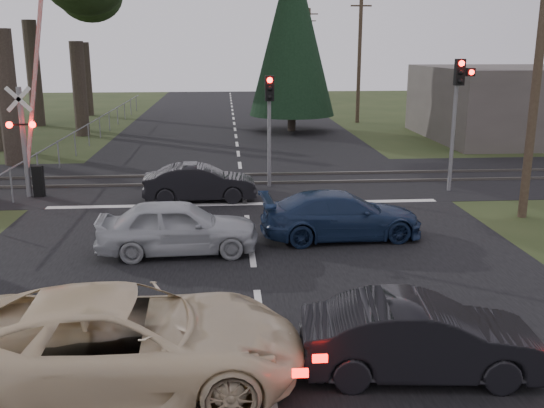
{
  "coord_description": "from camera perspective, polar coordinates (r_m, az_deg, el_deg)",
  "views": [
    {
      "loc": [
        -0.61,
        -11.38,
        5.12
      ],
      "look_at": [
        0.52,
        3.2,
        1.3
      ],
      "focal_mm": 40.0,
      "sensor_mm": 36.0,
      "label": 1
    }
  ],
  "objects": [
    {
      "name": "utility_pole_far",
      "position": [
        67.01,
        3.5,
        14.28
      ],
      "size": [
        1.8,
        0.26,
        9.0
      ],
      "color": "#4C3D2D",
      "rests_on": "ground"
    },
    {
      "name": "cream_coupe",
      "position": [
        9.71,
        -13.92,
        -12.45
      ],
      "size": [
        5.66,
        2.78,
        1.55
      ],
      "primitive_type": "imported",
      "rotation": [
        0.0,
        0.0,
        1.61
      ],
      "color": "beige",
      "rests_on": "ground"
    },
    {
      "name": "utility_pole_near",
      "position": [
        19.63,
        23.81,
        12.28
      ],
      "size": [
        1.8,
        0.26,
        9.0
      ],
      "color": "#4C3D2D",
      "rests_on": "ground"
    },
    {
      "name": "utility_pole_mid",
      "position": [
        42.38,
        8.24,
        13.96
      ],
      "size": [
        1.8,
        0.26,
        9.0
      ],
      "color": "#4C3D2D",
      "rests_on": "ground"
    },
    {
      "name": "traffic_signal_center",
      "position": [
        22.24,
        -0.24,
        8.66
      ],
      "size": [
        0.32,
        0.48,
        4.1
      ],
      "color": "slate",
      "rests_on": "ground"
    },
    {
      "name": "fence_left",
      "position": [
        35.02,
        -16.3,
        5.65
      ],
      "size": [
        0.1,
        36.0,
        1.2
      ],
      "primitive_type": null,
      "color": "slate",
      "rests_on": "ground"
    },
    {
      "name": "dark_car_far",
      "position": [
        20.68,
        -6.79,
        1.97
      ],
      "size": [
        3.82,
        1.43,
        1.25
      ],
      "primitive_type": "imported",
      "rotation": [
        0.0,
        0.0,
        1.6
      ],
      "color": "black",
      "rests_on": "ground"
    },
    {
      "name": "dark_hatchback",
      "position": [
        10.13,
        13.87,
        -12.15
      ],
      "size": [
        3.95,
        1.67,
        1.27
      ],
      "primitive_type": "imported",
      "rotation": [
        0.0,
        0.0,
        1.48
      ],
      "color": "black",
      "rests_on": "ground"
    },
    {
      "name": "rail_near",
      "position": [
        23.16,
        -2.8,
        1.97
      ],
      "size": [
        120.0,
        0.12,
        0.1
      ],
      "primitive_type": "cube",
      "color": "#59544C",
      "rests_on": "ground"
    },
    {
      "name": "stop_line",
      "position": [
        20.25,
        -2.55,
        0.01
      ],
      "size": [
        13.0,
        0.35,
        0.0
      ],
      "primitive_type": "cube",
      "color": "silver",
      "rests_on": "ground"
    },
    {
      "name": "silver_car",
      "position": [
        15.51,
        -8.85,
        -2.15
      ],
      "size": [
        4.11,
        1.78,
        1.38
      ],
      "primitive_type": "imported",
      "rotation": [
        0.0,
        0.0,
        1.61
      ],
      "color": "#A7ABAF",
      "rests_on": "ground"
    },
    {
      "name": "rail_far",
      "position": [
        24.72,
        -2.91,
        2.78
      ],
      "size": [
        120.0,
        0.12,
        0.1
      ],
      "primitive_type": "cube",
      "color": "#59544C",
      "rests_on": "ground"
    },
    {
      "name": "rail_corridor",
      "position": [
        23.95,
        -2.86,
        2.29
      ],
      "size": [
        120.0,
        8.0,
        0.01
      ],
      "primitive_type": "cube",
      "color": "black",
      "rests_on": "ground"
    },
    {
      "name": "blue_sedan",
      "position": [
        16.65,
        6.53,
        -1.07
      ],
      "size": [
        4.52,
        2.07,
        1.28
      ],
      "primitive_type": "imported",
      "rotation": [
        0.0,
        0.0,
        1.64
      ],
      "color": "#172747",
      "rests_on": "ground"
    },
    {
      "name": "ground",
      "position": [
        12.5,
        -1.24,
        -9.56
      ],
      "size": [
        120.0,
        120.0,
        0.0
      ],
      "primitive_type": "plane",
      "color": "#283518",
      "rests_on": "ground"
    },
    {
      "name": "conifer_tree",
      "position": [
        37.62,
        1.93,
        15.96
      ],
      "size": [
        5.2,
        5.2,
        11.0
      ],
      "color": "#473D33",
      "rests_on": "ground"
    },
    {
      "name": "traffic_signal_right",
      "position": [
        22.47,
        17.12,
        9.39
      ],
      "size": [
        0.68,
        0.48,
        4.7
      ],
      "color": "slate",
      "rests_on": "ground"
    },
    {
      "name": "road",
      "position": [
        22.0,
        -2.71,
        1.17
      ],
      "size": [
        14.0,
        100.0,
        0.01
      ],
      "primitive_type": "cube",
      "color": "black",
      "rests_on": "ground"
    },
    {
      "name": "crossing_signal",
      "position": [
        22.41,
        -21.79,
        5.74
      ],
      "size": [
        1.62,
        0.38,
        6.96
      ],
      "color": "slate",
      "rests_on": "ground"
    }
  ]
}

